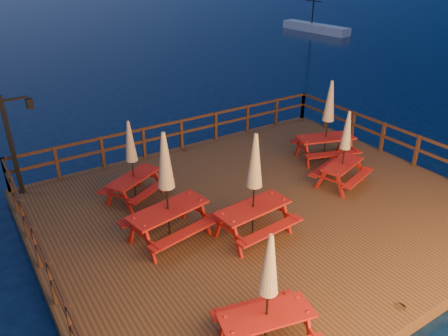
# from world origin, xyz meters

# --- Properties ---
(ground) EXTENTS (500.00, 500.00, 0.00)m
(ground) POSITION_xyz_m (0.00, 0.00, 0.00)
(ground) COLOR black
(ground) RESTS_ON ground
(deck) EXTENTS (12.00, 10.00, 0.40)m
(deck) POSITION_xyz_m (0.00, 0.00, 0.20)
(deck) COLOR #432915
(deck) RESTS_ON ground
(deck_piles) EXTENTS (11.44, 9.44, 1.40)m
(deck_piles) POSITION_xyz_m (0.00, 0.00, -0.30)
(deck_piles) COLOR #372111
(deck_piles) RESTS_ON ground
(railing) EXTENTS (11.80, 9.75, 1.10)m
(railing) POSITION_xyz_m (0.00, 1.78, 1.16)
(railing) COLOR #372111
(railing) RESTS_ON deck
(lamp_post) EXTENTS (0.85, 0.18, 3.00)m
(lamp_post) POSITION_xyz_m (-5.39, 4.55, 2.20)
(lamp_post) COLOR black
(lamp_post) RESTS_ON deck
(sailboat) EXTENTS (1.86, 7.24, 10.63)m
(sailboat) POSITION_xyz_m (23.23, 22.34, 0.35)
(sailboat) COLOR white
(sailboat) RESTS_ON ground
(picnic_table_0) EXTENTS (2.07, 1.75, 2.78)m
(picnic_table_0) POSITION_xyz_m (-1.04, -0.94, 1.85)
(picnic_table_0) COLOR maroon
(picnic_table_0) RESTS_ON deck
(picnic_table_1) EXTENTS (2.34, 2.13, 2.77)m
(picnic_table_1) POSITION_xyz_m (3.69, 1.34, 1.84)
(picnic_table_1) COLOR maroon
(picnic_table_1) RESTS_ON deck
(picnic_table_2) EXTENTS (1.99, 1.77, 2.45)m
(picnic_table_2) POSITION_xyz_m (-2.89, -3.85, 1.67)
(picnic_table_2) COLOR maroon
(picnic_table_2) RESTS_ON deck
(picnic_table_3) EXTENTS (2.26, 1.98, 2.87)m
(picnic_table_3) POSITION_xyz_m (-2.87, 0.08, 1.89)
(picnic_table_3) COLOR maroon
(picnic_table_3) RESTS_ON deck
(picnic_table_4) EXTENTS (1.99, 1.80, 2.38)m
(picnic_table_4) POSITION_xyz_m (2.82, -0.25, 1.63)
(picnic_table_4) COLOR maroon
(picnic_table_4) RESTS_ON deck
(picnic_table_5) EXTENTS (2.13, 2.00, 2.40)m
(picnic_table_5) POSITION_xyz_m (-2.83, 2.38, 1.65)
(picnic_table_5) COLOR maroon
(picnic_table_5) RESTS_ON deck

